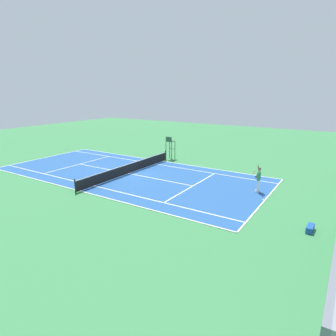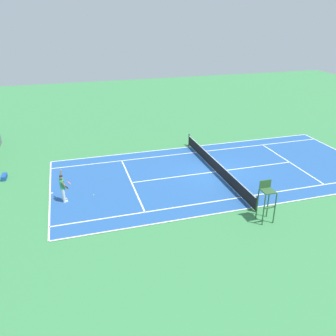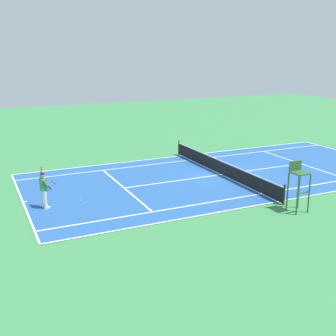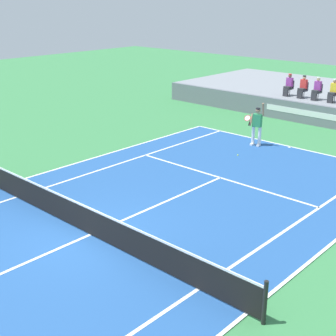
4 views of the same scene
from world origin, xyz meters
name	(u,v)px [view 1 (image 1 of 4)]	position (x,y,z in m)	size (l,w,h in m)	color
ground_plane	(129,174)	(0.00, 0.00, 0.00)	(80.00, 80.00, 0.00)	#387F47
court	(129,174)	(0.00, 0.00, 0.01)	(11.08, 23.88, 0.03)	#235193
net	(129,168)	(0.00, 0.00, 0.52)	(11.98, 0.10, 1.07)	black
tennis_player	(258,179)	(-1.35, 10.98, 0.99)	(0.75, 0.72, 2.08)	white
tennis_ball	(232,188)	(-1.08, 9.14, 0.03)	(0.07, 0.07, 0.07)	#D1E533
umpire_chair	(170,145)	(-6.86, 0.00, 1.56)	(0.77, 0.77, 2.44)	#2D562D
equipment_bag	(310,228)	(3.26, 15.06, 0.16)	(0.91, 0.35, 0.32)	#194799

